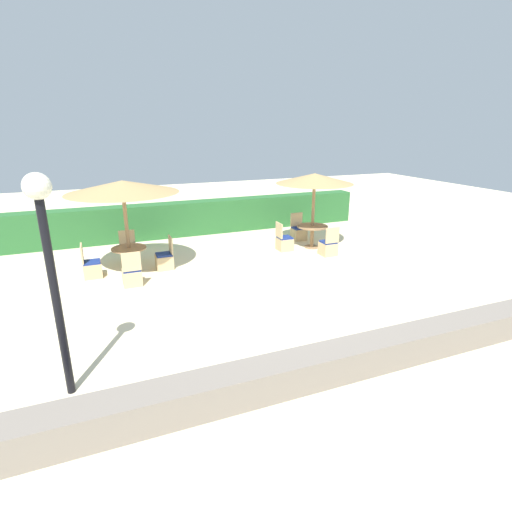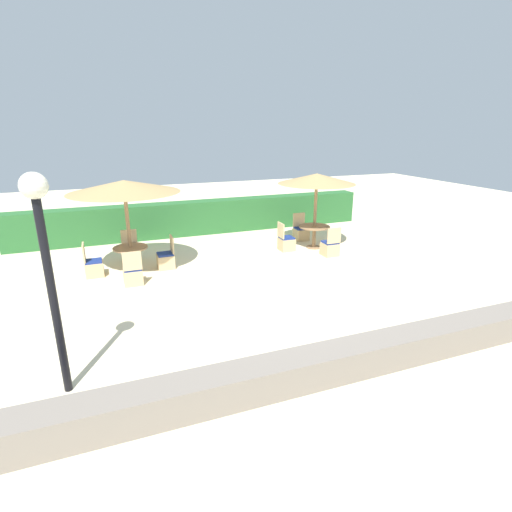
{
  "view_description": "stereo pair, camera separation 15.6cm",
  "coord_description": "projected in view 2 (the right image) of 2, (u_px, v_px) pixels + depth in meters",
  "views": [
    {
      "loc": [
        -3.41,
        -7.84,
        3.89
      ],
      "look_at": [
        0.0,
        0.6,
        0.9
      ],
      "focal_mm": 28.0,
      "sensor_mm": 36.0,
      "label": 1
    },
    {
      "loc": [
        -3.26,
        -7.89,
        3.89
      ],
      "look_at": [
        0.0,
        0.6,
        0.9
      ],
      "focal_mm": 28.0,
      "sensor_mm": 36.0,
      "label": 2
    }
  ],
  "objects": [
    {
      "name": "patio_chair_back_right_north",
      "position": [
        301.0,
        232.0,
        14.17
      ],
      "size": [
        0.46,
        0.46,
        0.93
      ],
      "rotation": [
        0.0,
        0.0,
        3.14
      ],
      "color": "tan",
      "rests_on": "ground_plane"
    },
    {
      "name": "patio_chair_back_left_south",
      "position": [
        133.0,
        275.0,
        10.17
      ],
      "size": [
        0.46,
        0.46,
        0.93
      ],
      "color": "tan",
      "rests_on": "ground_plane"
    },
    {
      "name": "lamp_post",
      "position": [
        44.0,
        244.0,
        5.43
      ],
      "size": [
        0.36,
        0.36,
        3.32
      ],
      "color": "black",
      "rests_on": "ground_plane"
    },
    {
      "name": "patio_chair_back_left_west",
      "position": [
        94.0,
        267.0,
        10.73
      ],
      "size": [
        0.46,
        0.46,
        0.93
      ],
      "rotation": [
        0.0,
        0.0,
        -1.57
      ],
      "color": "tan",
      "rests_on": "ground_plane"
    },
    {
      "name": "parasol_back_left",
      "position": [
        124.0,
        187.0,
        10.38
      ],
      "size": [
        2.9,
        2.9,
        2.54
      ],
      "color": "#93704C",
      "rests_on": "ground_plane"
    },
    {
      "name": "patio_chair_back_left_east",
      "position": [
        166.0,
        259.0,
        11.33
      ],
      "size": [
        0.46,
        0.46,
        0.93
      ],
      "rotation": [
        0.0,
        0.0,
        1.57
      ],
      "color": "tan",
      "rests_on": "ground_plane"
    },
    {
      "name": "stone_border",
      "position": [
        339.0,
        361.0,
        6.44
      ],
      "size": [
        10.0,
        0.56,
        0.52
      ],
      "primitive_type": "cube",
      "color": "slate",
      "rests_on": "ground_plane"
    },
    {
      "name": "patio_chair_back_right_west",
      "position": [
        286.0,
        243.0,
        12.96
      ],
      "size": [
        0.46,
        0.46,
        0.93
      ],
      "rotation": [
        0.0,
        0.0,
        -1.57
      ],
      "color": "tan",
      "rests_on": "ground_plane"
    },
    {
      "name": "patio_chair_back_right_south",
      "position": [
        330.0,
        247.0,
        12.44
      ],
      "size": [
        0.46,
        0.46,
        0.93
      ],
      "color": "tan",
      "rests_on": "ground_plane"
    },
    {
      "name": "round_table_back_right",
      "position": [
        314.0,
        231.0,
        13.15
      ],
      "size": [
        1.01,
        1.01,
        0.74
      ],
      "color": "#93704C",
      "rests_on": "ground_plane"
    },
    {
      "name": "ground_plane",
      "position": [
        265.0,
        300.0,
        9.33
      ],
      "size": [
        40.0,
        40.0,
        0.0
      ],
      "primitive_type": "plane",
      "color": "beige"
    },
    {
      "name": "parasol_back_right",
      "position": [
        317.0,
        179.0,
        12.62
      ],
      "size": [
        2.46,
        2.46,
        2.44
      ],
      "color": "#93704C",
      "rests_on": "ground_plane"
    },
    {
      "name": "hedge_row",
      "position": [
        199.0,
        217.0,
        14.9
      ],
      "size": [
        13.0,
        0.7,
        1.23
      ],
      "primitive_type": "cube",
      "color": "#28602D",
      "rests_on": "ground_plane"
    },
    {
      "name": "patio_chair_back_left_north",
      "position": [
        131.0,
        253.0,
        11.9
      ],
      "size": [
        0.46,
        0.46,
        0.93
      ],
      "rotation": [
        0.0,
        0.0,
        3.14
      ],
      "color": "tan",
      "rests_on": "ground_plane"
    },
    {
      "name": "round_table_back_left",
      "position": [
        131.0,
        253.0,
        10.95
      ],
      "size": [
        0.93,
        0.93,
        0.72
      ],
      "color": "#93704C",
      "rests_on": "ground_plane"
    }
  ]
}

